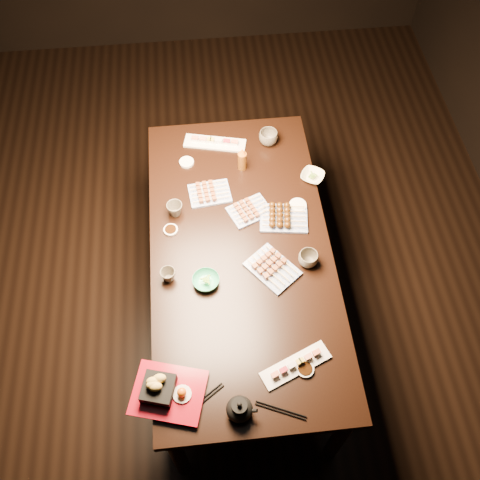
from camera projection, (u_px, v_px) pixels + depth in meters
The scene contains 23 objects.
ground at pixel (212, 287), 3.39m from camera, with size 5.00×5.00×0.00m, color black.
dining_table at pixel (241, 286), 2.97m from camera, with size 0.90×1.80×0.75m, color black.
sushi_platter_near at pixel (296, 364), 2.32m from camera, with size 0.32×0.09×0.04m, color white, non-canonical shape.
sushi_platter_far at pixel (215, 141), 3.03m from camera, with size 0.35×0.10×0.04m, color white, non-canonical shape.
yakitori_plate_center at pixel (250, 209), 2.76m from camera, with size 0.21×0.15×0.05m, color #828EB6, non-canonical shape.
yakitori_plate_right at pixel (273, 266), 2.57m from camera, with size 0.24×0.17×0.06m, color #828EB6, non-canonical shape.
yakitori_plate_left at pixel (210, 191), 2.83m from camera, with size 0.22×0.16×0.06m, color #828EB6, non-canonical shape.
tsukune_plate at pixel (284, 216), 2.73m from camera, with size 0.24×0.18×0.06m, color #828EB6, non-canonical shape.
edamame_bowl_green at pixel (206, 281), 2.54m from camera, with size 0.13×0.13×0.04m, color #34A071.
edamame_bowl_cream at pixel (313, 176), 2.90m from camera, with size 0.12×0.12×0.03m, color beige.
tempura_tray at pixel (168, 390), 2.22m from camera, with size 0.30×0.24×0.11m, color black, non-canonical shape.
teacup_near_left at pixel (168, 275), 2.54m from camera, with size 0.07×0.07×0.07m, color #534C40.
teacup_mid_right at pixel (308, 259), 2.59m from camera, with size 0.10×0.10×0.08m, color #534C40.
teacup_far_left at pixel (175, 209), 2.75m from camera, with size 0.08×0.08×0.08m, color #534C40.
teacup_far_right at pixel (268, 138), 3.02m from camera, with size 0.11×0.11×0.08m, color #534C40.
teapot at pixel (239, 408), 2.18m from camera, with size 0.13×0.13×0.11m, color black, non-canonical shape.
condiment_bottle at pixel (242, 159), 2.89m from camera, with size 0.05×0.05×0.15m, color brown.
sauce_dish_west at pixel (171, 230), 2.72m from camera, with size 0.07×0.07×0.01m, color white.
sauce_dish_east at pixel (298, 205), 2.80m from camera, with size 0.09×0.09×0.02m, color white.
sauce_dish_se at pixel (305, 369), 2.32m from camera, with size 0.08×0.08×0.01m, color white.
sauce_dish_nw at pixel (187, 162), 2.96m from camera, with size 0.08×0.08×0.01m, color white.
chopsticks_near at pixel (200, 402), 2.24m from camera, with size 0.24×0.02×0.01m, color black, non-canonical shape.
chopsticks_se at pixel (281, 410), 2.22m from camera, with size 0.22×0.02×0.01m, color black, non-canonical shape.
Camera 1 is at (0.01, -1.60, 3.01)m, focal length 40.00 mm.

